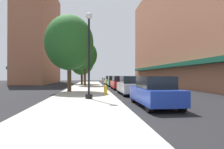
{
  "coord_description": "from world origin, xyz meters",
  "views": [
    {
      "loc": [
        0.64,
        -5.75,
        1.68
      ],
      "look_at": [
        3.24,
        18.22,
        1.85
      ],
      "focal_mm": 29.63,
      "sensor_mm": 36.0,
      "label": 1
    }
  ],
  "objects_px": {
    "tree_near": "(85,55)",
    "car_blue": "(154,92)",
    "lamppost": "(89,54)",
    "car_yellow": "(110,80)",
    "tree_mid": "(69,43)",
    "car_green": "(113,81)",
    "parking_meter_near": "(104,82)",
    "tree_far": "(82,61)",
    "car_silver": "(130,86)",
    "parking_meter_far": "(102,81)",
    "fire_hydrant": "(106,90)",
    "car_red": "(119,83)"
  },
  "relations": [
    {
      "from": "lamppost",
      "to": "car_green",
      "type": "xyz_separation_m",
      "value": [
        3.57,
        16.24,
        -2.39
      ]
    },
    {
      "from": "tree_near",
      "to": "tree_far",
      "type": "height_order",
      "value": "tree_near"
    },
    {
      "from": "parking_meter_near",
      "to": "tree_far",
      "type": "bearing_deg",
      "value": 103.9
    },
    {
      "from": "tree_near",
      "to": "car_blue",
      "type": "distance_m",
      "value": 20.98
    },
    {
      "from": "parking_meter_far",
      "to": "car_red",
      "type": "distance_m",
      "value": 3.19
    },
    {
      "from": "fire_hydrant",
      "to": "tree_far",
      "type": "relative_size",
      "value": 0.11
    },
    {
      "from": "parking_meter_far",
      "to": "parking_meter_near",
      "type": "bearing_deg",
      "value": -90.0
    },
    {
      "from": "fire_hydrant",
      "to": "tree_far",
      "type": "distance_m",
      "value": 20.23
    },
    {
      "from": "car_red",
      "to": "tree_near",
      "type": "bearing_deg",
      "value": 120.03
    },
    {
      "from": "lamppost",
      "to": "car_green",
      "type": "distance_m",
      "value": 16.8
    },
    {
      "from": "parking_meter_near",
      "to": "car_blue",
      "type": "height_order",
      "value": "car_blue"
    },
    {
      "from": "tree_mid",
      "to": "car_green",
      "type": "height_order",
      "value": "tree_mid"
    },
    {
      "from": "fire_hydrant",
      "to": "car_green",
      "type": "xyz_separation_m",
      "value": [
        2.25,
        13.81,
        0.29
      ]
    },
    {
      "from": "car_blue",
      "to": "car_green",
      "type": "distance_m",
      "value": 19.26
    },
    {
      "from": "tree_near",
      "to": "car_green",
      "type": "bearing_deg",
      "value": -10.06
    },
    {
      "from": "tree_far",
      "to": "car_silver",
      "type": "bearing_deg",
      "value": -74.3
    },
    {
      "from": "fire_hydrant",
      "to": "tree_near",
      "type": "xyz_separation_m",
      "value": [
        -2.25,
        14.61,
        4.45
      ]
    },
    {
      "from": "tree_mid",
      "to": "car_blue",
      "type": "xyz_separation_m",
      "value": [
        5.62,
        -9.11,
        -4.18
      ]
    },
    {
      "from": "parking_meter_near",
      "to": "tree_far",
      "type": "xyz_separation_m",
      "value": [
        -3.3,
        13.35,
        3.5
      ]
    },
    {
      "from": "lamppost",
      "to": "car_green",
      "type": "height_order",
      "value": "lamppost"
    },
    {
      "from": "car_silver",
      "to": "car_yellow",
      "type": "relative_size",
      "value": 1.0
    },
    {
      "from": "lamppost",
      "to": "car_yellow",
      "type": "distance_m",
      "value": 22.44
    },
    {
      "from": "car_yellow",
      "to": "parking_meter_near",
      "type": "bearing_deg",
      "value": -99.74
    },
    {
      "from": "tree_far",
      "to": "car_green",
      "type": "relative_size",
      "value": 1.62
    },
    {
      "from": "parking_meter_near",
      "to": "car_blue",
      "type": "bearing_deg",
      "value": -80.56
    },
    {
      "from": "tree_mid",
      "to": "car_yellow",
      "type": "height_order",
      "value": "tree_mid"
    },
    {
      "from": "parking_meter_near",
      "to": "car_blue",
      "type": "distance_m",
      "value": 11.89
    },
    {
      "from": "car_green",
      "to": "parking_meter_near",
      "type": "bearing_deg",
      "value": -105.25
    },
    {
      "from": "tree_near",
      "to": "car_red",
      "type": "relative_size",
      "value": 1.66
    },
    {
      "from": "fire_hydrant",
      "to": "tree_mid",
      "type": "height_order",
      "value": "tree_mid"
    },
    {
      "from": "tree_far",
      "to": "car_yellow",
      "type": "xyz_separation_m",
      "value": [
        5.25,
        -0.02,
        -3.64
      ]
    },
    {
      "from": "tree_mid",
      "to": "car_green",
      "type": "bearing_deg",
      "value": 61.04
    },
    {
      "from": "lamppost",
      "to": "car_red",
      "type": "xyz_separation_m",
      "value": [
        3.57,
        9.78,
        -2.39
      ]
    },
    {
      "from": "lamppost",
      "to": "fire_hydrant",
      "type": "xyz_separation_m",
      "value": [
        1.33,
        2.43,
        -2.68
      ]
    },
    {
      "from": "tree_near",
      "to": "car_green",
      "type": "height_order",
      "value": "tree_near"
    },
    {
      "from": "tree_mid",
      "to": "parking_meter_far",
      "type": "bearing_deg",
      "value": 59.43
    },
    {
      "from": "parking_meter_far",
      "to": "tree_far",
      "type": "height_order",
      "value": "tree_far"
    },
    {
      "from": "tree_near",
      "to": "car_silver",
      "type": "height_order",
      "value": "tree_near"
    },
    {
      "from": "fire_hydrant",
      "to": "tree_near",
      "type": "relative_size",
      "value": 0.11
    },
    {
      "from": "parking_meter_far",
      "to": "car_silver",
      "type": "xyz_separation_m",
      "value": [
        1.95,
        -8.93,
        -0.14
      ]
    },
    {
      "from": "tree_near",
      "to": "car_blue",
      "type": "xyz_separation_m",
      "value": [
        4.5,
        -20.06,
        -4.16
      ]
    },
    {
      "from": "car_yellow",
      "to": "car_blue",
      "type": "bearing_deg",
      "value": -91.41
    },
    {
      "from": "tree_near",
      "to": "tree_far",
      "type": "xyz_separation_m",
      "value": [
        -0.75,
        5.01,
        -0.52
      ]
    },
    {
      "from": "parking_meter_far",
      "to": "car_red",
      "type": "bearing_deg",
      "value": -52.23
    },
    {
      "from": "tree_near",
      "to": "car_yellow",
      "type": "height_order",
      "value": "tree_near"
    },
    {
      "from": "car_yellow",
      "to": "parking_meter_far",
      "type": "bearing_deg",
      "value": -102.75
    },
    {
      "from": "parking_meter_near",
      "to": "car_green",
      "type": "relative_size",
      "value": 0.3
    },
    {
      "from": "lamppost",
      "to": "fire_hydrant",
      "type": "height_order",
      "value": "lamppost"
    },
    {
      "from": "parking_meter_near",
      "to": "car_red",
      "type": "distance_m",
      "value": 2.23
    },
    {
      "from": "parking_meter_near",
      "to": "parking_meter_far",
      "type": "xyz_separation_m",
      "value": [
        0.0,
        3.6,
        0.0
      ]
    }
  ]
}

